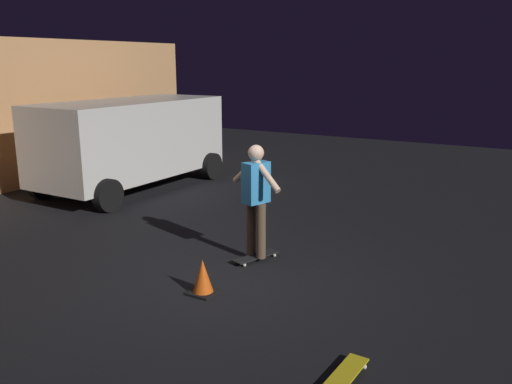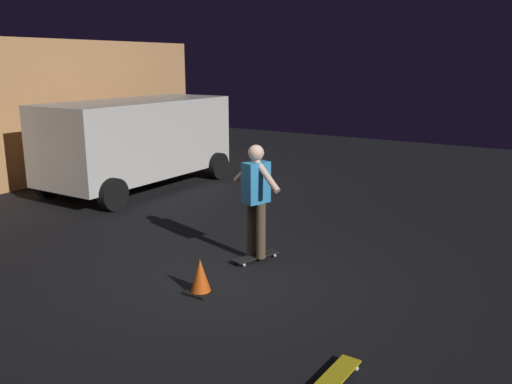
{
  "view_description": "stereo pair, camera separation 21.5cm",
  "coord_description": "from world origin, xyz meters",
  "px_view_note": "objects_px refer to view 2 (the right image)",
  "views": [
    {
      "loc": [
        -5.65,
        -3.8,
        2.9
      ],
      "look_at": [
        0.84,
        0.0,
        1.05
      ],
      "focal_mm": 37.5,
      "sensor_mm": 36.0,
      "label": 1
    },
    {
      "loc": [
        -5.54,
        -3.98,
        2.9
      ],
      "look_at": [
        0.84,
        0.0,
        1.05
      ],
      "focal_mm": 37.5,
      "sensor_mm": 36.0,
      "label": 2
    }
  ],
  "objects_px": {
    "parked_van": "(138,138)",
    "skater": "(256,193)",
    "traffic_cone": "(200,277)",
    "skateboard_ridden": "(256,257)",
    "skateboard_spare": "(334,378)"
  },
  "relations": [
    {
      "from": "skateboard_spare",
      "to": "skater",
      "type": "xyz_separation_m",
      "value": [
        2.28,
        2.28,
        0.98
      ]
    },
    {
      "from": "skateboard_ridden",
      "to": "skater",
      "type": "distance_m",
      "value": 0.98
    },
    {
      "from": "skater",
      "to": "traffic_cone",
      "type": "height_order",
      "value": "skater"
    },
    {
      "from": "skateboard_ridden",
      "to": "traffic_cone",
      "type": "distance_m",
      "value": 1.37
    },
    {
      "from": "parked_van",
      "to": "traffic_cone",
      "type": "height_order",
      "value": "parked_van"
    },
    {
      "from": "parked_van",
      "to": "skater",
      "type": "xyz_separation_m",
      "value": [
        -2.58,
        -4.83,
        -0.12
      ]
    },
    {
      "from": "parked_van",
      "to": "skateboard_ridden",
      "type": "height_order",
      "value": "parked_van"
    },
    {
      "from": "skateboard_ridden",
      "to": "traffic_cone",
      "type": "bearing_deg",
      "value": -179.55
    },
    {
      "from": "parked_van",
      "to": "skater",
      "type": "distance_m",
      "value": 5.48
    },
    {
      "from": "skateboard_ridden",
      "to": "skateboard_spare",
      "type": "distance_m",
      "value": 3.22
    },
    {
      "from": "skateboard_spare",
      "to": "traffic_cone",
      "type": "distance_m",
      "value": 2.45
    },
    {
      "from": "skateboard_spare",
      "to": "skater",
      "type": "height_order",
      "value": "skater"
    },
    {
      "from": "skateboard_ridden",
      "to": "skater",
      "type": "relative_size",
      "value": 0.48
    },
    {
      "from": "skater",
      "to": "traffic_cone",
      "type": "distance_m",
      "value": 1.59
    },
    {
      "from": "parked_van",
      "to": "traffic_cone",
      "type": "bearing_deg",
      "value": -129.14
    }
  ]
}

